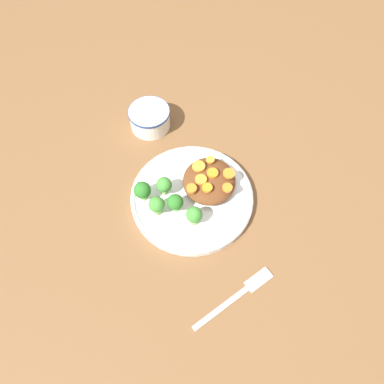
{
  "coord_description": "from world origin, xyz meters",
  "views": [
    {
      "loc": [
        -0.05,
        0.39,
        0.71
      ],
      "look_at": [
        0.0,
        0.0,
        0.03
      ],
      "focal_mm": 35.0,
      "sensor_mm": 36.0,
      "label": 1
    }
  ],
  "objects": [
    {
      "name": "ground_plane",
      "position": [
        0.0,
        0.0,
        0.0
      ],
      "size": [
        4.0,
        4.0,
        0.0
      ],
      "primitive_type": "plane",
      "color": "brown"
    },
    {
      "name": "plate",
      "position": [
        0.0,
        0.0,
        0.01
      ],
      "size": [
        0.26,
        0.26,
        0.02
      ],
      "color": "white",
      "rests_on": "ground_plane"
    },
    {
      "name": "dip_bowl",
      "position": [
        0.13,
        -0.19,
        0.03
      ],
      "size": [
        0.1,
        0.1,
        0.05
      ],
      "color": "white",
      "rests_on": "ground_plane"
    },
    {
      "name": "stew_mound",
      "position": [
        -0.03,
        -0.03,
        0.04
      ],
      "size": [
        0.11,
        0.12,
        0.04
      ],
      "primitive_type": "ellipsoid",
      "color": "#5B3319",
      "rests_on": "plate"
    },
    {
      "name": "broccoli_floret_0",
      "position": [
        0.03,
        0.04,
        0.05
      ],
      "size": [
        0.03,
        0.03,
        0.05
      ],
      "color": "#7FA85B",
      "rests_on": "plate"
    },
    {
      "name": "broccoli_floret_1",
      "position": [
        0.07,
        0.05,
        0.05
      ],
      "size": [
        0.03,
        0.03,
        0.05
      ],
      "color": "#759E51",
      "rests_on": "plate"
    },
    {
      "name": "broccoli_floret_2",
      "position": [
        -0.01,
        0.06,
        0.04
      ],
      "size": [
        0.03,
        0.03,
        0.05
      ],
      "color": "#7FA85B",
      "rests_on": "plate"
    },
    {
      "name": "broccoli_floret_3",
      "position": [
        0.1,
        0.02,
        0.05
      ],
      "size": [
        0.04,
        0.04,
        0.05
      ],
      "color": "#7FA85B",
      "rests_on": "plate"
    },
    {
      "name": "broccoli_floret_4",
      "position": [
        0.06,
        -0.0,
        0.05
      ],
      "size": [
        0.03,
        0.03,
        0.05
      ],
      "color": "#7FA85B",
      "rests_on": "plate"
    },
    {
      "name": "carrot_slice_0",
      "position": [
        -0.02,
        -0.02,
        0.06
      ],
      "size": [
        0.02,
        0.02,
        0.01
      ],
      "primitive_type": "cylinder",
      "color": "orange",
      "rests_on": "stew_mound"
    },
    {
      "name": "carrot_slice_1",
      "position": [
        -0.01,
        -0.05,
        0.06
      ],
      "size": [
        0.03,
        0.03,
        0.01
      ],
      "primitive_type": "cylinder",
      "color": "orange",
      "rests_on": "stew_mound"
    },
    {
      "name": "carrot_slice_2",
      "position": [
        -0.07,
        -0.01,
        0.06
      ],
      "size": [
        0.02,
        0.02,
        0.01
      ],
      "primitive_type": "cylinder",
      "color": "orange",
      "rests_on": "stew_mound"
    },
    {
      "name": "carrot_slice_3",
      "position": [
        -0.04,
        -0.04,
        0.06
      ],
      "size": [
        0.02,
        0.02,
        0.01
      ],
      "primitive_type": "cylinder",
      "color": "orange",
      "rests_on": "stew_mound"
    },
    {
      "name": "carrot_slice_4",
      "position": [
        -0.07,
        -0.04,
        0.06
      ],
      "size": [
        0.03,
        0.03,
        0.01
      ],
      "primitive_type": "cylinder",
      "color": "orange",
      "rests_on": "stew_mound"
    },
    {
      "name": "carrot_slice_5",
      "position": [
        -0.03,
        -0.07,
        0.06
      ],
      "size": [
        0.02,
        0.02,
        0.01
      ],
      "primitive_type": "cylinder",
      "color": "orange",
      "rests_on": "stew_mound"
    },
    {
      "name": "carrot_slice_6",
      "position": [
        -0.03,
        0.0,
        0.06
      ],
      "size": [
        0.02,
        0.02,
        0.01
      ],
      "primitive_type": "cylinder",
      "color": "orange",
      "rests_on": "stew_mound"
    },
    {
      "name": "carrot_slice_7",
      "position": [
        0.0,
        0.01,
        0.06
      ],
      "size": [
        0.02,
        0.02,
        0.01
      ],
      "primitive_type": "cylinder",
      "color": "orange",
      "rests_on": "stew_mound"
    },
    {
      "name": "fork",
      "position": [
        -0.12,
        0.19,
        0.0
      ],
      "size": [
        0.15,
        0.14,
        0.01
      ],
      "rotation": [
        0.0,
        0.0,
        10.18
      ],
      "color": "silver",
      "rests_on": "ground_plane"
    }
  ]
}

